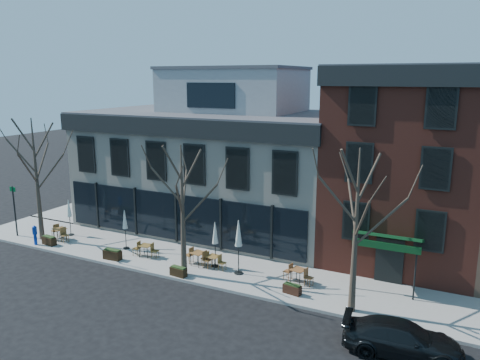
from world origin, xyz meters
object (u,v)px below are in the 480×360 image
at_px(parked_sedan, 402,339).
at_px(umbrella_0, 69,210).
at_px(cafe_set_0, 60,233).
at_px(call_box, 35,234).

height_order(parked_sedan, umbrella_0, umbrella_0).
xyz_separation_m(parked_sedan, cafe_set_0, (-21.75, 3.40, -0.02)).
distance_m(call_box, cafe_set_0, 1.52).
relative_size(cafe_set_0, umbrella_0, 0.76).
bearing_deg(parked_sedan, call_box, 77.51).
xyz_separation_m(call_box, umbrella_0, (0.60, 2.35, 1.05)).
bearing_deg(umbrella_0, call_box, -104.26).
xyz_separation_m(parked_sedan, call_box, (-22.46, 2.07, 0.17)).
xyz_separation_m(cafe_set_0, umbrella_0, (-0.11, 1.02, 1.24)).
distance_m(call_box, umbrella_0, 2.65).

